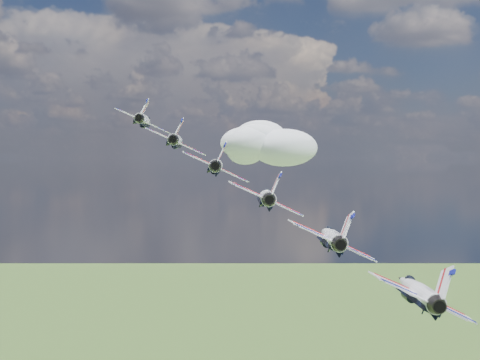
# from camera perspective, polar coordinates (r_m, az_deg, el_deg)

# --- Properties ---
(cloud_far) EXTENTS (53.48, 42.02, 21.01)m
(cloud_far) POSITION_cam_1_polar(r_m,az_deg,el_deg) (339.51, 2.84, 3.04)
(cloud_far) COLOR white
(jet_0) EXTENTS (11.19, 14.27, 7.35)m
(jet_0) POSITION_cam_1_polar(r_m,az_deg,el_deg) (110.04, -8.17, 5.07)
(jet_0) COLOR white
(jet_1) EXTENTS (11.19, 14.27, 7.35)m
(jet_1) POSITION_cam_1_polar(r_m,az_deg,el_deg) (99.15, -5.42, 3.38)
(jet_1) COLOR white
(jet_2) EXTENTS (11.19, 14.27, 7.35)m
(jet_2) POSITION_cam_1_polar(r_m,az_deg,el_deg) (88.65, -2.01, 1.26)
(jet_2) COLOR silver
(jet_3) EXTENTS (11.19, 14.27, 7.35)m
(jet_3) POSITION_cam_1_polar(r_m,az_deg,el_deg) (78.70, 2.27, -1.42)
(jet_3) COLOR silver
(jet_4) EXTENTS (11.19, 14.27, 7.35)m
(jet_4) POSITION_cam_1_polar(r_m,az_deg,el_deg) (69.53, 7.75, -4.82)
(jet_4) COLOR white
(jet_5) EXTENTS (11.19, 14.27, 7.35)m
(jet_5) POSITION_cam_1_polar(r_m,az_deg,el_deg) (61.49, 14.86, -9.11)
(jet_5) COLOR white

